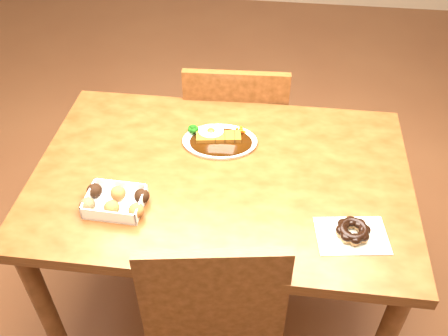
# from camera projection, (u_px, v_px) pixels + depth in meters

# --- Properties ---
(ground) EXTENTS (6.00, 6.00, 0.00)m
(ground) POSITION_uv_depth(u_px,v_px,m) (222.00, 303.00, 2.10)
(ground) COLOR brown
(ground) RESTS_ON ground
(table) EXTENTS (1.20, 0.80, 0.75)m
(table) POSITION_uv_depth(u_px,v_px,m) (222.00, 195.00, 1.66)
(table) COLOR #43240D
(table) RESTS_ON ground
(chair_far) EXTENTS (0.44, 0.44, 0.87)m
(chair_far) POSITION_uv_depth(u_px,v_px,m) (236.00, 135.00, 2.17)
(chair_far) COLOR #43240D
(chair_far) RESTS_ON ground
(katsu_curry_plate) EXTENTS (0.26, 0.20, 0.05)m
(katsu_curry_plate) POSITION_uv_depth(u_px,v_px,m) (219.00, 139.00, 1.70)
(katsu_curry_plate) COLOR white
(katsu_curry_plate) RESTS_ON table
(donut_box) EXTENTS (0.19, 0.13, 0.05)m
(donut_box) POSITION_uv_depth(u_px,v_px,m) (115.00, 201.00, 1.47)
(donut_box) COLOR white
(donut_box) RESTS_ON table
(pon_de_ring) EXTENTS (0.22, 0.16, 0.04)m
(pon_de_ring) POSITION_uv_depth(u_px,v_px,m) (353.00, 231.00, 1.39)
(pon_de_ring) COLOR silver
(pon_de_ring) RESTS_ON table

